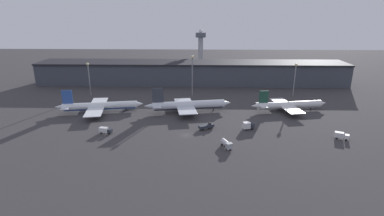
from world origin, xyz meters
The scene contains 14 objects.
ground centered at (0.00, 0.00, 0.00)m, with size 600.00×600.00×0.00m, color #383538.
terminal_building centered at (0.00, 100.25, 8.35)m, with size 231.80×26.59×16.61m.
airplane_0 centered at (-49.61, 30.96, 3.50)m, with size 48.03×34.80×13.26m.
airplane_1 centered at (-0.39, 32.39, 3.91)m, with size 48.83×29.93×14.40m.
airplane_2 centered at (56.43, 35.99, 3.33)m, with size 44.82×29.36×12.28m.
service_vehicle_0 centered at (29.29, 7.60, 2.03)m, with size 5.72×3.99×3.72m.
service_vehicle_1 centered at (-37.41, 1.10, 1.65)m, with size 6.29×3.32×2.89m.
service_vehicle_2 centered at (9.50, 7.76, 1.40)m, with size 7.82×5.80×2.94m.
service_vehicle_3 centered at (68.86, -2.48, 1.74)m, with size 6.29×4.54×3.10m.
service_vehicle_4 centered at (17.37, -12.47, 1.78)m, with size 4.71×7.07×3.11m.
lamp_post_0 centered at (-66.35, 64.46, 14.20)m, with size 1.80×1.80×21.93m.
lamp_post_1 centered at (1.28, 64.46, 16.90)m, with size 1.80×1.80×26.82m.
lamp_post_2 centered at (67.27, 64.46, 14.26)m, with size 1.80×1.80×22.04m.
control_tower centered at (6.77, 143.44, 22.09)m, with size 9.00×9.00×37.73m.
Camera 1 is at (5.95, -125.66, 55.15)m, focal length 28.00 mm.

